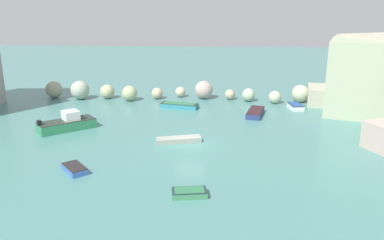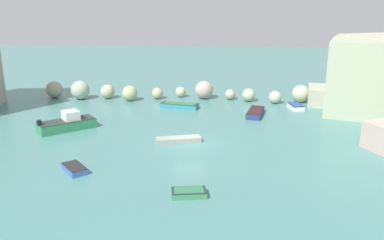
# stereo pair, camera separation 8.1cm
# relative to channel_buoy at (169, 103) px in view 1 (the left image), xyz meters

# --- Properties ---
(cove_water) EXTENTS (160.00, 160.00, 0.00)m
(cove_water) POSITION_rel_channel_buoy_xyz_m (3.31, -13.52, -0.27)
(cove_water) COLOR #487F7B
(cove_water) RESTS_ON ground
(rock_breakwater) EXTENTS (36.56, 4.18, 2.36)m
(rock_breakwater) POSITION_rel_channel_buoy_xyz_m (-0.19, 2.90, 0.73)
(rock_breakwater) COLOR #A9A28A
(rock_breakwater) RESTS_ON ground
(channel_buoy) EXTENTS (0.54, 0.54, 0.54)m
(channel_buoy) POSITION_rel_channel_buoy_xyz_m (0.00, 0.00, 0.00)
(channel_buoy) COLOR red
(channel_buoy) RESTS_ON cove_water
(moored_boat_0) EXTENTS (4.08, 2.09, 0.45)m
(moored_boat_0) POSITION_rel_channel_buoy_xyz_m (2.32, -13.08, -0.04)
(moored_boat_0) COLOR gray
(moored_boat_0) RESTS_ON cove_water
(moored_boat_1) EXTENTS (2.38, 2.52, 0.47)m
(moored_boat_1) POSITION_rel_channel_buoy_xyz_m (-4.68, -19.91, -0.04)
(moored_boat_1) COLOR #3A60B0
(moored_boat_1) RESTS_ON cove_water
(moored_boat_2) EXTENTS (4.65, 2.47, 0.55)m
(moored_boat_2) POSITION_rel_channel_buoy_xyz_m (1.35, -1.03, 0.02)
(moored_boat_2) COLOR teal
(moored_boat_2) RESTS_ON cove_water
(moored_boat_3) EXTENTS (1.66, 2.60, 0.55)m
(moored_boat_3) POSITION_rel_channel_buoy_xyz_m (14.84, -0.76, 0.02)
(moored_boat_3) COLOR silver
(moored_boat_3) RESTS_ON cove_water
(moored_boat_4) EXTENTS (2.41, 4.28, 0.62)m
(moored_boat_4) POSITION_rel_channel_buoy_xyz_m (9.91, -3.88, 0.04)
(moored_boat_4) COLOR navy
(moored_boat_4) RESTS_ON cove_water
(moored_boat_5) EXTENTS (2.37, 1.47, 0.44)m
(moored_boat_5) POSITION_rel_channel_buoy_xyz_m (3.91, -23.25, -0.04)
(moored_boat_5) COLOR #3E7F56
(moored_boat_5) RESTS_ON cove_water
(moored_boat_7) EXTENTS (5.47, 4.96, 1.81)m
(moored_boat_7) POSITION_rel_channel_buoy_xyz_m (-8.77, -10.03, 0.34)
(moored_boat_7) COLOR #308254
(moored_boat_7) RESTS_ON cove_water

